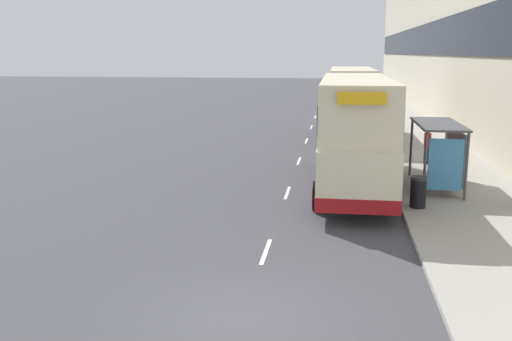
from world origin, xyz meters
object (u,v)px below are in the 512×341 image
at_px(bus_shelter, 443,144).
at_px(double_decker_bus_ahead, 351,102).
at_px(double_decker_bus_near, 355,130).
at_px(car_0, 343,90).
at_px(car_1, 340,98).
at_px(pedestrian_at_shelter, 427,146).
at_px(car_2, 341,86).
at_px(pedestrian_1, 448,158).
at_px(litter_bin, 418,192).

relative_size(bus_shelter, double_decker_bus_ahead, 0.40).
relative_size(double_decker_bus_near, car_0, 2.65).
height_order(car_1, pedestrian_at_shelter, pedestrian_at_shelter).
bearing_deg(bus_shelter, car_2, 93.57).
xyz_separation_m(car_2, pedestrian_1, (4.12, -54.36, 0.15)).
relative_size(car_0, car_1, 0.98).
relative_size(bus_shelter, car_0, 1.00).
distance_m(bus_shelter, double_decker_bus_ahead, 13.68).
distance_m(car_1, car_2, 21.43).
bearing_deg(car_0, pedestrian_at_shelter, -85.14).
distance_m(double_decker_bus_ahead, litter_bin, 16.33).
xyz_separation_m(car_0, car_2, (-0.15, 9.34, -0.00)).
bearing_deg(car_2, bus_shelter, -86.43).
bearing_deg(bus_shelter, litter_bin, -113.39).
bearing_deg(car_0, car_2, 90.93).
height_order(car_1, car_2, car_2).
bearing_deg(car_0, car_1, -91.68).
height_order(car_2, pedestrian_at_shelter, pedestrian_at_shelter).
xyz_separation_m(bus_shelter, car_1, (-3.73, 35.05, -1.05)).
height_order(double_decker_bus_ahead, litter_bin, double_decker_bus_ahead).
xyz_separation_m(pedestrian_at_shelter, pedestrian_1, (0.39, -2.96, -0.01)).
bearing_deg(car_0, double_decker_bus_near, -89.91).
relative_size(double_decker_bus_near, car_1, 2.60).
height_order(double_decker_bus_near, car_2, double_decker_bus_near).
xyz_separation_m(bus_shelter, double_decker_bus_ahead, (-3.15, 13.31, 0.41)).
xyz_separation_m(car_1, litter_bin, (2.50, -37.88, -0.16)).
bearing_deg(car_2, double_decker_bus_near, -89.77).
height_order(bus_shelter, car_1, bus_shelter).
bearing_deg(double_decker_bus_ahead, pedestrian_1, -71.46).
xyz_separation_m(car_0, pedestrian_1, (3.97, -45.02, 0.14)).
relative_size(double_decker_bus_ahead, litter_bin, 10.10).
distance_m(bus_shelter, car_0, 47.28).
bearing_deg(double_decker_bus_near, bus_shelter, -5.26).
distance_m(double_decker_bus_near, car_0, 46.86).
relative_size(car_2, litter_bin, 3.90).
distance_m(double_decker_bus_near, car_1, 34.78).
distance_m(car_0, pedestrian_1, 45.20).
relative_size(car_1, litter_bin, 4.09).
bearing_deg(car_0, litter_bin, -87.54).
bearing_deg(car_0, pedestrian_1, -84.96).
bearing_deg(pedestrian_at_shelter, car_2, 94.15).
xyz_separation_m(pedestrian_at_shelter, litter_bin, (-1.43, -7.91, -0.32)).
height_order(pedestrian_at_shelter, pedestrian_1, pedestrian_at_shelter).
xyz_separation_m(car_2, pedestrian_at_shelter, (3.73, -51.40, 0.15)).
height_order(pedestrian_at_shelter, litter_bin, pedestrian_at_shelter).
relative_size(double_decker_bus_ahead, car_1, 2.47).
relative_size(double_decker_bus_ahead, pedestrian_1, 6.47).
relative_size(bus_shelter, car_1, 0.98).
height_order(car_0, car_2, car_0).
height_order(car_2, pedestrian_1, pedestrian_1).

